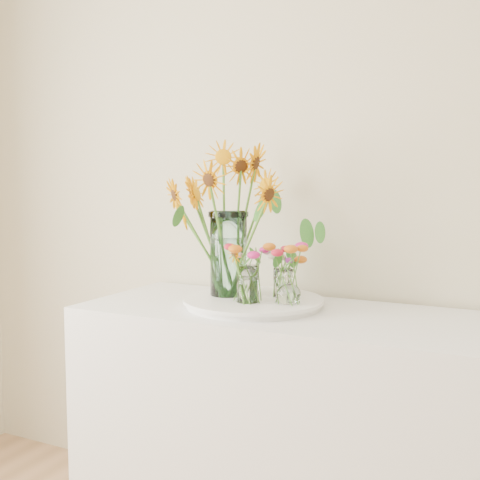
{
  "coord_description": "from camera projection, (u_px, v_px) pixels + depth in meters",
  "views": [
    {
      "loc": [
        0.52,
        0.04,
        1.35
      ],
      "look_at": [
        -0.44,
        1.96,
        1.13
      ],
      "focal_mm": 45.0,
      "sensor_mm": 36.0,
      "label": 1
    }
  ],
  "objects": [
    {
      "name": "small_vase_b",
      "position": [
        288.0,
        287.0,
        2.04
      ],
      "size": [
        0.09,
        0.09,
        0.12
      ],
      "primitive_type": null,
      "rotation": [
        0.0,
        0.0,
        -0.07
      ],
      "color": "white",
      "rests_on": "tray"
    },
    {
      "name": "wildflower_posy_b",
      "position": [
        289.0,
        274.0,
        2.04
      ],
      "size": [
        0.21,
        0.21,
        0.21
      ],
      "primitive_type": null,
      "color": "#C86111",
      "rests_on": "tray"
    },
    {
      "name": "counter",
      "position": [
        279.0,
        435.0,
        2.13
      ],
      "size": [
        1.4,
        0.6,
        0.9
      ],
      "primitive_type": "cube",
      "color": "white",
      "rests_on": "ground_plane"
    },
    {
      "name": "sunflower_bouquet",
      "position": [
        228.0,
        218.0,
        2.17
      ],
      "size": [
        0.91,
        0.91,
        0.57
      ],
      "primitive_type": null,
      "rotation": [
        0.0,
        0.0,
        -0.33
      ],
      "color": "orange",
      "rests_on": "tray"
    },
    {
      "name": "small_vase_a",
      "position": [
        248.0,
        284.0,
        2.06
      ],
      "size": [
        0.1,
        0.1,
        0.13
      ],
      "primitive_type": "cylinder",
      "rotation": [
        0.0,
        0.0,
        0.32
      ],
      "color": "white",
      "rests_on": "tray"
    },
    {
      "name": "small_vase_c",
      "position": [
        282.0,
        283.0,
        2.16
      ],
      "size": [
        0.06,
        0.06,
        0.11
      ],
      "primitive_type": "cylinder",
      "rotation": [
        0.0,
        0.0,
        -0.01
      ],
      "color": "white",
      "rests_on": "tray"
    },
    {
      "name": "tray",
      "position": [
        253.0,
        303.0,
        2.13
      ],
      "size": [
        0.47,
        0.47,
        0.02
      ],
      "primitive_type": "cylinder",
      "color": "white",
      "rests_on": "counter"
    },
    {
      "name": "wildflower_posy_a",
      "position": [
        248.0,
        272.0,
        2.06
      ],
      "size": [
        0.21,
        0.21,
        0.22
      ],
      "primitive_type": null,
      "color": "#C86111",
      "rests_on": "tray"
    },
    {
      "name": "mason_jar",
      "position": [
        228.0,
        254.0,
        2.18
      ],
      "size": [
        0.17,
        0.17,
        0.31
      ],
      "primitive_type": "cylinder",
      "rotation": [
        0.0,
        0.0,
        -0.33
      ],
      "color": "#B6F0EE",
      "rests_on": "tray"
    },
    {
      "name": "wildflower_posy_c",
      "position": [
        282.0,
        271.0,
        2.15
      ],
      "size": [
        0.19,
        0.19,
        0.2
      ],
      "primitive_type": null,
      "color": "#C86111",
      "rests_on": "tray"
    }
  ]
}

